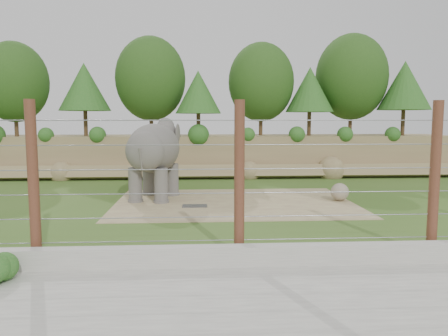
{
  "coord_description": "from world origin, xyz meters",
  "views": [
    {
      "loc": [
        -1.01,
        -15.18,
        3.52
      ],
      "look_at": [
        0.0,
        2.0,
        1.6
      ],
      "focal_mm": 35.0,
      "sensor_mm": 36.0,
      "label": 1
    }
  ],
  "objects": [
    {
      "name": "walkway",
      "position": [
        0.0,
        -7.0,
        0.01
      ],
      "size": [
        26.0,
        4.0,
        0.01
      ],
      "primitive_type": "cube",
      "color": "#9F9C94",
      "rests_on": "ground"
    },
    {
      "name": "elephant",
      "position": [
        -2.97,
        4.15,
        1.74
      ],
      "size": [
        2.67,
        4.59,
        3.49
      ],
      "primitive_type": null,
      "rotation": [
        0.0,
        0.0,
        -0.2
      ],
      "color": "#57534E",
      "rests_on": "ground"
    },
    {
      "name": "retaining_wall",
      "position": [
        0.0,
        -5.0,
        0.25
      ],
      "size": [
        26.0,
        0.35,
        0.5
      ],
      "primitive_type": "cube",
      "color": "#9F9C94",
      "rests_on": "ground"
    },
    {
      "name": "ground",
      "position": [
        0.0,
        0.0,
        0.0
      ],
      "size": [
        90.0,
        90.0,
        0.0
      ],
      "primitive_type": "plane",
      "color": "#395E1E",
      "rests_on": "ground"
    },
    {
      "name": "barrier_fence",
      "position": [
        0.0,
        -4.5,
        2.0
      ],
      "size": [
        20.26,
        0.26,
        4.0
      ],
      "color": "#50261B",
      "rests_on": "ground"
    },
    {
      "name": "stone_ball",
      "position": [
        5.07,
        3.08,
        0.4
      ],
      "size": [
        0.77,
        0.77,
        0.77
      ],
      "primitive_type": "sphere",
      "color": "gray",
      "rests_on": "dirt_patch"
    },
    {
      "name": "back_embankment",
      "position": [
        0.59,
        12.68,
        3.97
      ],
      "size": [
        30.0,
        5.52,
        8.77
      ],
      "color": "olive",
      "rests_on": "ground"
    },
    {
      "name": "drain_grate",
      "position": [
        -1.17,
        2.25,
        0.04
      ],
      "size": [
        1.0,
        0.6,
        0.03
      ],
      "primitive_type": "cube",
      "color": "#262628",
      "rests_on": "dirt_patch"
    },
    {
      "name": "dirt_patch",
      "position": [
        0.5,
        3.0,
        0.01
      ],
      "size": [
        10.0,
        7.0,
        0.02
      ],
      "primitive_type": "cube",
      "color": "#937957",
      "rests_on": "ground"
    }
  ]
}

